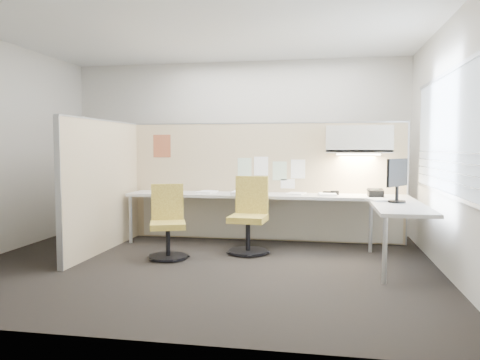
% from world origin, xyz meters
% --- Properties ---
extents(floor, '(5.50, 4.50, 0.01)m').
position_xyz_m(floor, '(0.00, 0.00, -0.01)').
color(floor, black).
rests_on(floor, ground).
extents(ceiling, '(5.50, 4.50, 0.01)m').
position_xyz_m(ceiling, '(0.00, 0.00, 2.80)').
color(ceiling, white).
rests_on(ceiling, wall_back).
extents(wall_back, '(5.50, 0.02, 2.80)m').
position_xyz_m(wall_back, '(0.00, 2.25, 1.40)').
color(wall_back, beige).
rests_on(wall_back, ground).
extents(wall_front, '(5.50, 0.02, 2.80)m').
position_xyz_m(wall_front, '(0.00, -2.25, 1.40)').
color(wall_front, beige).
rests_on(wall_front, ground).
extents(wall_right, '(0.02, 4.50, 2.80)m').
position_xyz_m(wall_right, '(2.75, 0.00, 1.40)').
color(wall_right, beige).
rests_on(wall_right, ground).
extents(window_pane, '(0.01, 2.80, 1.30)m').
position_xyz_m(window_pane, '(2.73, 0.00, 1.55)').
color(window_pane, '#A7B7C2').
rests_on(window_pane, wall_right).
extents(partition_back, '(4.10, 0.06, 1.75)m').
position_xyz_m(partition_back, '(0.55, 1.60, 0.88)').
color(partition_back, beige).
rests_on(partition_back, floor).
extents(partition_left, '(0.06, 2.20, 1.75)m').
position_xyz_m(partition_left, '(-1.50, 0.50, 0.88)').
color(partition_left, beige).
rests_on(partition_left, floor).
extents(desk, '(4.00, 2.07, 0.73)m').
position_xyz_m(desk, '(0.93, 1.13, 0.60)').
color(desk, beige).
rests_on(desk, floor).
extents(overhead_bin, '(0.90, 0.36, 0.38)m').
position_xyz_m(overhead_bin, '(1.90, 1.39, 1.51)').
color(overhead_bin, beige).
rests_on(overhead_bin, partition_back).
extents(task_light_strip, '(0.60, 0.06, 0.02)m').
position_xyz_m(task_light_strip, '(1.90, 1.39, 1.30)').
color(task_light_strip, '#FFEABF').
rests_on(task_light_strip, overhead_bin).
extents(pinned_papers, '(1.01, 0.00, 0.47)m').
position_xyz_m(pinned_papers, '(0.63, 1.57, 1.03)').
color(pinned_papers, '#8CBF8C').
rests_on(pinned_papers, partition_back).
extents(poster, '(0.28, 0.00, 0.35)m').
position_xyz_m(poster, '(-1.05, 1.57, 1.42)').
color(poster, '#E3541C').
rests_on(poster, partition_back).
extents(chair_left, '(0.55, 0.56, 0.92)m').
position_xyz_m(chair_left, '(-0.51, 0.24, 0.43)').
color(chair_left, black).
rests_on(chair_left, floor).
extents(chair_right, '(0.53, 0.53, 1.00)m').
position_xyz_m(chair_right, '(0.46, 0.71, 0.47)').
color(chair_right, black).
rests_on(chair_right, floor).
extents(monitor, '(0.30, 0.44, 0.53)m').
position_xyz_m(monitor, '(2.30, 0.51, 1.04)').
color(monitor, black).
rests_on(monitor, desk).
extents(phone, '(0.22, 0.21, 0.12)m').
position_xyz_m(phone, '(2.12, 1.18, 0.78)').
color(phone, black).
rests_on(phone, desk).
extents(stapler, '(0.14, 0.05, 0.05)m').
position_xyz_m(stapler, '(1.49, 1.33, 0.76)').
color(stapler, black).
rests_on(stapler, desk).
extents(tape_dispenser, '(0.12, 0.10, 0.06)m').
position_xyz_m(tape_dispenser, '(1.58, 1.33, 0.76)').
color(tape_dispenser, black).
rests_on(tape_dispenser, desk).
extents(coat_hook, '(0.18, 0.43, 1.29)m').
position_xyz_m(coat_hook, '(-1.58, -0.10, 1.42)').
color(coat_hook, silver).
rests_on(coat_hook, partition_left).
extents(paper_stack_0, '(0.29, 0.34, 0.02)m').
position_xyz_m(paper_stack_0, '(-0.27, 1.32, 0.74)').
color(paper_stack_0, white).
rests_on(paper_stack_0, desk).
extents(paper_stack_1, '(0.24, 0.31, 0.04)m').
position_xyz_m(paper_stack_1, '(0.26, 1.14, 0.75)').
color(paper_stack_1, white).
rests_on(paper_stack_1, desk).
extents(paper_stack_2, '(0.29, 0.34, 0.02)m').
position_xyz_m(paper_stack_2, '(1.04, 1.35, 0.74)').
color(paper_stack_2, white).
rests_on(paper_stack_2, desk).
extents(paper_stack_3, '(0.26, 0.32, 0.03)m').
position_xyz_m(paper_stack_3, '(1.48, 1.24, 0.74)').
color(paper_stack_3, white).
rests_on(paper_stack_3, desk).
extents(paper_stack_4, '(0.32, 0.36, 0.02)m').
position_xyz_m(paper_stack_4, '(2.11, 0.69, 0.74)').
color(paper_stack_4, white).
rests_on(paper_stack_4, desk).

